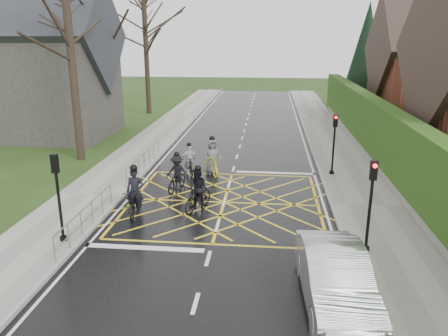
% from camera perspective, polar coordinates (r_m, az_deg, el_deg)
% --- Properties ---
extents(ground, '(120.00, 120.00, 0.00)m').
position_cam_1_polar(ground, '(18.92, 0.01, -4.52)').
color(ground, '#202F0F').
rests_on(ground, ground).
extents(road, '(9.00, 80.00, 0.01)m').
position_cam_1_polar(road, '(18.91, 0.01, -4.51)').
color(road, black).
rests_on(road, ground).
extents(sidewalk_right, '(3.00, 80.00, 0.15)m').
position_cam_1_polar(sidewalk_right, '(19.26, 18.12, -4.76)').
color(sidewalk_right, gray).
rests_on(sidewalk_right, ground).
extents(sidewalk_left, '(3.00, 80.00, 0.15)m').
position_cam_1_polar(sidewalk_left, '(20.36, -17.07, -3.49)').
color(sidewalk_left, gray).
rests_on(sidewalk_left, ground).
extents(stone_wall, '(0.50, 38.00, 0.70)m').
position_cam_1_polar(stone_wall, '(25.13, 19.36, 0.78)').
color(stone_wall, slate).
rests_on(stone_wall, ground).
extents(hedge, '(0.90, 38.00, 2.80)m').
position_cam_1_polar(hedge, '(24.73, 19.75, 4.67)').
color(hedge, '#17370F').
rests_on(hedge, stone_wall).
extents(house_far, '(9.80, 8.80, 10.30)m').
position_cam_1_polar(house_far, '(37.90, 26.41, 11.30)').
color(house_far, brown).
rests_on(house_far, ground).
extents(conifer, '(4.60, 4.60, 10.00)m').
position_cam_1_polar(conifer, '(44.48, 18.01, 13.59)').
color(conifer, black).
rests_on(conifer, ground).
extents(church, '(8.80, 7.80, 11.00)m').
position_cam_1_polar(church, '(33.33, -22.05, 12.27)').
color(church, '#2D2B28').
rests_on(church, ground).
extents(tree_near, '(9.24, 9.24, 11.44)m').
position_cam_1_polar(tree_near, '(25.91, -19.78, 18.16)').
color(tree_near, black).
rests_on(tree_near, ground).
extents(tree_mid, '(10.08, 10.08, 12.48)m').
position_cam_1_polar(tree_mid, '(33.71, -15.50, 19.22)').
color(tree_mid, black).
rests_on(tree_mid, ground).
extents(tree_far, '(8.40, 8.40, 10.40)m').
position_cam_1_polar(tree_far, '(41.06, -10.25, 16.99)').
color(tree_far, black).
rests_on(tree_far, ground).
extents(railing_south, '(0.05, 5.04, 1.03)m').
position_cam_1_polar(railing_south, '(16.60, -17.54, -5.57)').
color(railing_south, slate).
rests_on(railing_south, ground).
extents(railing_north, '(0.05, 6.04, 1.03)m').
position_cam_1_polar(railing_north, '(23.29, -10.42, 1.36)').
color(railing_north, slate).
rests_on(railing_north, ground).
extents(traffic_light_ne, '(0.24, 0.31, 3.21)m').
position_cam_1_polar(traffic_light_ne, '(22.58, 14.13, 2.93)').
color(traffic_light_ne, black).
rests_on(traffic_light_ne, ground).
extents(traffic_light_se, '(0.24, 0.31, 3.21)m').
position_cam_1_polar(traffic_light_se, '(14.68, 18.51, -4.93)').
color(traffic_light_se, black).
rests_on(traffic_light_se, ground).
extents(traffic_light_sw, '(0.24, 0.31, 3.21)m').
position_cam_1_polar(traffic_light_sw, '(15.65, -20.75, -3.82)').
color(traffic_light_sw, black).
rests_on(traffic_light_sw, ground).
extents(cyclist_rear, '(1.05, 2.22, 2.07)m').
position_cam_1_polar(cyclist_rear, '(17.82, -11.55, -3.93)').
color(cyclist_rear, black).
rests_on(cyclist_rear, ground).
extents(cyclist_back, '(1.26, 1.96, 1.91)m').
position_cam_1_polar(cyclist_back, '(17.93, -3.41, -3.32)').
color(cyclist_back, black).
rests_on(cyclist_back, ground).
extents(cyclist_mid, '(1.20, 1.99, 1.84)m').
position_cam_1_polar(cyclist_mid, '(20.29, -6.14, -1.10)').
color(cyclist_mid, black).
rests_on(cyclist_mid, ground).
extents(cyclist_front, '(1.09, 1.74, 1.70)m').
position_cam_1_polar(cyclist_front, '(22.59, -4.57, 0.68)').
color(cyclist_front, black).
rests_on(cyclist_front, ground).
extents(cyclist_lead, '(1.47, 2.20, 2.03)m').
position_cam_1_polar(cyclist_lead, '(22.56, -1.57, 0.91)').
color(cyclist_lead, gold).
rests_on(cyclist_lead, ground).
extents(car, '(1.89, 4.74, 1.54)m').
position_cam_1_polar(car, '(12.22, 14.35, -13.81)').
color(car, silver).
rests_on(car, ground).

